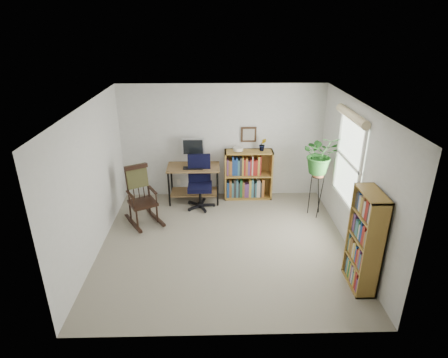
{
  "coord_description": "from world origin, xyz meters",
  "views": [
    {
      "loc": [
        -0.14,
        -5.45,
        3.59
      ],
      "look_at": [
        0.0,
        0.4,
        1.05
      ],
      "focal_mm": 30.0,
      "sensor_mm": 36.0,
      "label": 1
    }
  ],
  "objects_px": {
    "rocking_chair": "(142,196)",
    "tall_bookshelf": "(365,241)",
    "low_bookshelf": "(248,175)",
    "desk": "(194,184)",
    "office_chair": "(200,183)"
  },
  "relations": [
    {
      "from": "desk",
      "to": "rocking_chair",
      "type": "bearing_deg",
      "value": -135.12
    },
    {
      "from": "rocking_chair",
      "to": "tall_bookshelf",
      "type": "xyz_separation_m",
      "value": [
        3.43,
        -1.88,
        0.18
      ]
    },
    {
      "from": "office_chair",
      "to": "low_bookshelf",
      "type": "bearing_deg",
      "value": 20.05
    },
    {
      "from": "tall_bookshelf",
      "to": "desk",
      "type": "bearing_deg",
      "value": 132.08
    },
    {
      "from": "low_bookshelf",
      "to": "tall_bookshelf",
      "type": "xyz_separation_m",
      "value": [
        1.37,
        -2.91,
        0.21
      ]
    },
    {
      "from": "office_chair",
      "to": "rocking_chair",
      "type": "height_order",
      "value": "rocking_chair"
    },
    {
      "from": "rocking_chair",
      "to": "low_bookshelf",
      "type": "distance_m",
      "value": 2.3
    },
    {
      "from": "desk",
      "to": "tall_bookshelf",
      "type": "relative_size",
      "value": 0.72
    },
    {
      "from": "office_chair",
      "to": "tall_bookshelf",
      "type": "distance_m",
      "value": 3.43
    },
    {
      "from": "low_bookshelf",
      "to": "desk",
      "type": "bearing_deg",
      "value": -174.02
    },
    {
      "from": "desk",
      "to": "rocking_chair",
      "type": "height_order",
      "value": "rocking_chair"
    },
    {
      "from": "office_chair",
      "to": "low_bookshelf",
      "type": "height_order",
      "value": "office_chair"
    },
    {
      "from": "desk",
      "to": "tall_bookshelf",
      "type": "height_order",
      "value": "tall_bookshelf"
    },
    {
      "from": "office_chair",
      "to": "tall_bookshelf",
      "type": "bearing_deg",
      "value": -49.66
    },
    {
      "from": "office_chair",
      "to": "desk",
      "type": "bearing_deg",
      "value": 109.45
    }
  ]
}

